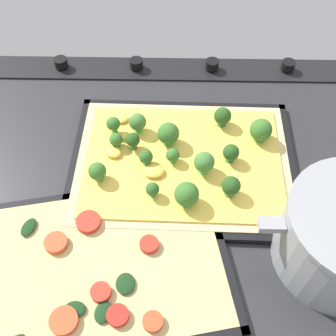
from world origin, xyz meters
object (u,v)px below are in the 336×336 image
object	(u,v)px
baking_tray_front	(183,165)
veggie_pizza_back	(106,266)
baking_tray_back	(108,266)
broccoli_pizza	(183,159)

from	to	relation	value
baking_tray_front	veggie_pizza_back	distance (cm)	22.48
veggie_pizza_back	baking_tray_back	bearing A→B (deg)	-126.65
baking_tray_back	veggie_pizza_back	world-z (taller)	veggie_pizza_back
broccoli_pizza	veggie_pizza_back	distance (cm)	22.55
baking_tray_front	veggie_pizza_back	size ratio (longest dim) A/B	1.06
baking_tray_back	broccoli_pizza	bearing A→B (deg)	-120.37
baking_tray_front	baking_tray_back	size ratio (longest dim) A/B	0.98
broccoli_pizza	baking_tray_back	bearing A→B (deg)	59.63
veggie_pizza_back	baking_tray_front	bearing A→B (deg)	-120.64
baking_tray_back	veggie_pizza_back	size ratio (longest dim) A/B	1.07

